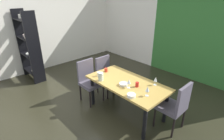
{
  "coord_description": "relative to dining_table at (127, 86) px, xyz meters",
  "views": [
    {
      "loc": [
        2.73,
        -1.8,
        2.36
      ],
      "look_at": [
        0.29,
        0.5,
        0.85
      ],
      "focal_mm": 28.0,
      "sensor_mm": 36.0,
      "label": 1
    }
  ],
  "objects": [
    {
      "name": "serving_bowl_rear",
      "position": [
        0.4,
        -0.34,
        0.12
      ],
      "size": [
        0.15,
        0.15,
        0.05
      ],
      "primitive_type": "cylinder",
      "color": "white",
      "rests_on": "dining_table"
    },
    {
      "name": "chair_left_near",
      "position": [
        -0.93,
        -0.26,
        -0.1
      ],
      "size": [
        0.45,
        0.44,
        0.97
      ],
      "rotation": [
        0.0,
        0.0,
        -1.57
      ],
      "color": "#534D5A",
      "rests_on": "ground_plane"
    },
    {
      "name": "wine_glass_west",
      "position": [
        0.57,
        -0.12,
        0.22
      ],
      "size": [
        0.07,
        0.07,
        0.18
      ],
      "color": "silver",
      "rests_on": "dining_table"
    },
    {
      "name": "pitcher_east",
      "position": [
        -0.41,
        -0.33,
        0.18
      ],
      "size": [
        0.12,
        0.1,
        0.17
      ],
      "color": "silver",
      "rests_on": "dining_table"
    },
    {
      "name": "wine_glass_near_shelf",
      "position": [
        0.44,
        0.31,
        0.21
      ],
      "size": [
        0.06,
        0.06,
        0.16
      ],
      "color": "silver",
      "rests_on": "dining_table"
    },
    {
      "name": "cup_south",
      "position": [
        -0.65,
        0.02,
        0.13
      ],
      "size": [
        0.07,
        0.07,
        0.08
      ],
      "primitive_type": "cylinder",
      "color": "red",
      "rests_on": "dining_table"
    },
    {
      "name": "display_shelf",
      "position": [
        -2.99,
        -0.78,
        0.35
      ],
      "size": [
        0.86,
        0.33,
        1.95
      ],
      "color": "black",
      "rests_on": "ground_plane"
    },
    {
      "name": "cup_near_window",
      "position": [
        -0.6,
        -0.24,
        0.14
      ],
      "size": [
        0.07,
        0.07,
        0.09
      ],
      "primitive_type": "cylinder",
      "color": "white",
      "rests_on": "dining_table"
    },
    {
      "name": "back_panel_interior",
      "position": [
        -2.35,
        2.57,
        0.81
      ],
      "size": [
        2.43,
        0.1,
        2.89
      ],
      "primitive_type": "cube",
      "color": "white",
      "rests_on": "ground_plane"
    },
    {
      "name": "ground_plane",
      "position": [
        -0.72,
        -0.51,
        -0.65
      ],
      "size": [
        5.7,
        6.26,
        0.02
      ],
      "primitive_type": "cube",
      "color": "#29271A"
    },
    {
      "name": "left_interior_panel",
      "position": [
        -3.52,
        -0.51,
        0.81
      ],
      "size": [
        0.1,
        6.26,
        2.89
      ],
      "primitive_type": "cube",
      "color": "silver",
      "rests_on": "ground_plane"
    },
    {
      "name": "cup_left",
      "position": [
        0.25,
        0.0,
        0.14
      ],
      "size": [
        0.06,
        0.06,
        0.09
      ],
      "primitive_type": "cylinder",
      "color": "red",
      "rests_on": "dining_table"
    },
    {
      "name": "garden_window_panel",
      "position": [
        0.5,
        2.57,
        0.81
      ],
      "size": [
        3.27,
        0.1,
        2.89
      ],
      "primitive_type": "cube",
      "color": "#326F2F",
      "rests_on": "ground_plane"
    },
    {
      "name": "wine_glass_center",
      "position": [
        0.17,
        -0.14,
        0.22
      ],
      "size": [
        0.07,
        0.07,
        0.18
      ],
      "color": "silver",
      "rests_on": "dining_table"
    },
    {
      "name": "dining_table",
      "position": [
        0.0,
        0.0,
        0.0
      ],
      "size": [
        1.63,
        0.85,
        0.73
      ],
      "color": "#B79244",
      "rests_on": "ground_plane"
    },
    {
      "name": "serving_bowl_right",
      "position": [
        0.04,
        -0.14,
        0.11
      ],
      "size": [
        0.17,
        0.17,
        0.05
      ],
      "primitive_type": "cylinder",
      "color": "beige",
      "rests_on": "dining_table"
    },
    {
      "name": "chair_right_far",
      "position": [
        0.93,
        0.26,
        -0.1
      ],
      "size": [
        0.44,
        0.44,
        0.97
      ],
      "rotation": [
        0.0,
        0.0,
        1.57
      ],
      "color": "#534D5A",
      "rests_on": "ground_plane"
    },
    {
      "name": "chair_left_far",
      "position": [
        -0.92,
        0.26,
        -0.11
      ],
      "size": [
        0.45,
        0.44,
        0.92
      ],
      "rotation": [
        0.0,
        0.0,
        -1.57
      ],
      "color": "#534D5A",
      "rests_on": "ground_plane"
    }
  ]
}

